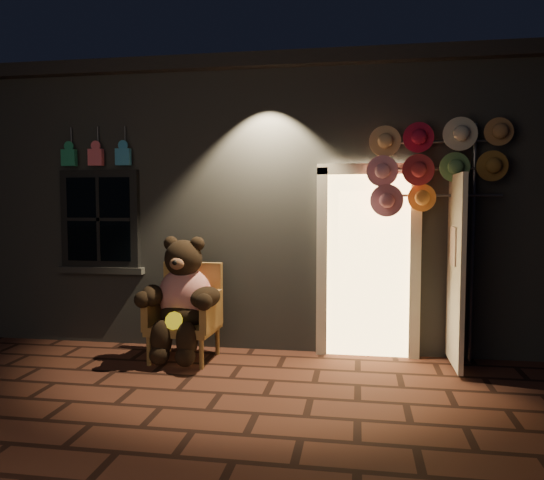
# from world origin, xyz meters

# --- Properties ---
(ground) EXTENTS (60.00, 60.00, 0.00)m
(ground) POSITION_xyz_m (0.00, 0.00, 0.00)
(ground) COLOR #50291E
(ground) RESTS_ON ground
(shop_building) EXTENTS (7.30, 5.95, 3.51)m
(shop_building) POSITION_xyz_m (0.00, 3.99, 1.74)
(shop_building) COLOR slate
(shop_building) RESTS_ON ground
(wicker_armchair) EXTENTS (0.76, 0.69, 1.06)m
(wicker_armchair) POSITION_xyz_m (-0.66, 1.03, 0.53)
(wicker_armchair) COLOR olive
(wicker_armchair) RESTS_ON ground
(teddy_bear) EXTENTS (0.98, 0.77, 1.34)m
(teddy_bear) POSITION_xyz_m (-0.67, 0.89, 0.71)
(teddy_bear) COLOR red
(teddy_bear) RESTS_ON ground
(hat_rack) EXTENTS (1.48, 0.22, 2.62)m
(hat_rack) POSITION_xyz_m (2.02, 1.28, 2.15)
(hat_rack) COLOR #59595E
(hat_rack) RESTS_ON ground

